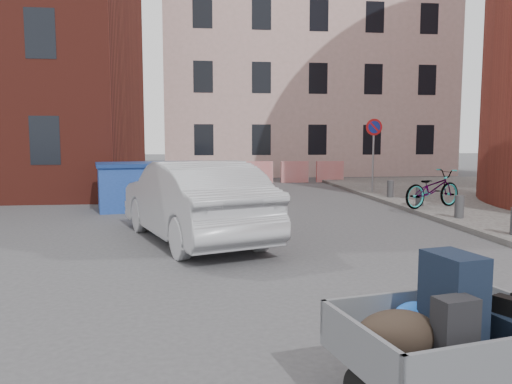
{
  "coord_description": "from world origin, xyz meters",
  "views": [
    {
      "loc": [
        -0.37,
        -8.02,
        2.05
      ],
      "look_at": [
        0.67,
        0.8,
        1.1
      ],
      "focal_mm": 35.0,
      "sensor_mm": 36.0,
      "label": 1
    }
  ],
  "objects": [
    {
      "name": "ground",
      "position": [
        0.0,
        0.0,
        0.0
      ],
      "size": [
        120.0,
        120.0,
        0.0
      ],
      "primitive_type": "plane",
      "color": "#38383A",
      "rests_on": "ground"
    },
    {
      "name": "building_pink",
      "position": [
        6.0,
        22.0,
        7.0
      ],
      "size": [
        16.0,
        8.0,
        14.0
      ],
      "primitive_type": "cube",
      "color": "#B9978E",
      "rests_on": "ground"
    },
    {
      "name": "no_parking_sign",
      "position": [
        6.0,
        9.48,
        2.01
      ],
      "size": [
        0.6,
        0.09,
        2.65
      ],
      "color": "gray",
      "rests_on": "sidewalk"
    },
    {
      "name": "bollards",
      "position": [
        6.0,
        3.4,
        0.4
      ],
      "size": [
        0.22,
        9.02,
        0.55
      ],
      "color": "#3A3A3D",
      "rests_on": "sidewalk"
    },
    {
      "name": "barriers",
      "position": [
        4.2,
        15.0,
        0.5
      ],
      "size": [
        4.7,
        0.18,
        1.0
      ],
      "color": "red",
      "rests_on": "ground"
    },
    {
      "name": "trailer",
      "position": [
        1.47,
        -4.65,
        0.61
      ],
      "size": [
        1.79,
        1.93,
        1.2
      ],
      "rotation": [
        0.0,
        0.0,
        0.21
      ],
      "color": "black",
      "rests_on": "ground"
    },
    {
      "name": "dumpster",
      "position": [
        -1.62,
        6.82,
        0.69
      ],
      "size": [
        3.52,
        2.31,
        1.36
      ],
      "rotation": [
        0.0,
        0.0,
        0.21
      ],
      "color": "#21439D",
      "rests_on": "ground"
    },
    {
      "name": "silver_car",
      "position": [
        -0.47,
        2.03,
        0.81
      ],
      "size": [
        3.29,
        5.19,
        1.62
      ],
      "primitive_type": "imported",
      "rotation": [
        0.0,
        0.0,
        3.49
      ],
      "color": "#A2A3A9",
      "rests_on": "ground"
    },
    {
      "name": "bicycle",
      "position": [
        6.2,
        5.24,
        0.65
      ],
      "size": [
        2.15,
        1.41,
        1.07
      ],
      "primitive_type": "imported",
      "rotation": [
        0.0,
        0.0,
        1.95
      ],
      "color": "black",
      "rests_on": "sidewalk"
    }
  ]
}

